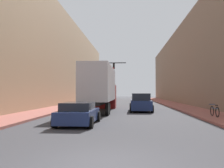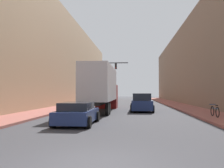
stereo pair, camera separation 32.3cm
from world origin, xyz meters
The scene contains 10 objects.
ground_plane centered at (0.00, 0.00, 0.00)m, with size 200.00×200.00×0.00m, color #38383D.
sidewalk_right centered at (7.11, 30.00, 0.07)m, with size 3.06×80.00×0.15m.
sidewalk_left centered at (-7.11, 30.00, 0.07)m, with size 3.06×80.00×0.15m.
building_right centered at (11.64, 30.00, 6.21)m, with size 6.00×80.00×12.43m.
building_left centered at (-11.64, 30.00, 6.94)m, with size 6.00×80.00×13.88m.
semi_truck centered at (-2.07, 17.85, 2.34)m, with size 2.40×11.86×4.21m.
sedan_car centered at (-2.19, 7.98, 0.62)m, with size 2.13×4.34×1.28m.
suv_car centered at (1.82, 18.26, 0.82)m, with size 2.17×4.96×1.74m.
traffic_signal_gantry centered at (-4.15, 32.01, 4.57)m, with size 5.73×0.35×6.68m.
parked_bicycle centered at (6.70, 11.71, 0.53)m, with size 0.44×1.82×0.86m.
Camera 2 is at (1.07, -6.26, 1.86)m, focal length 40.00 mm.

